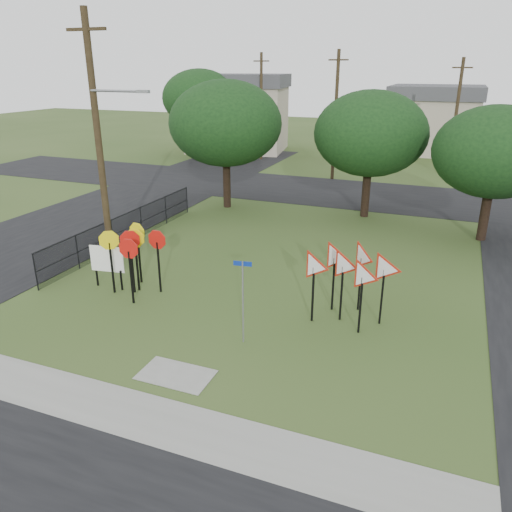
% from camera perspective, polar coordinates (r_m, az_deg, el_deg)
% --- Properties ---
extents(ground, '(140.00, 140.00, 0.00)m').
position_cam_1_polar(ground, '(15.94, -4.75, -8.88)').
color(ground, '#2E461A').
extents(sidewalk, '(30.00, 1.60, 0.02)m').
position_cam_1_polar(sidewalk, '(12.95, -13.33, -17.25)').
color(sidewalk, gray).
rests_on(sidewalk, ground).
extents(planting_strip, '(30.00, 0.80, 0.02)m').
position_cam_1_polar(planting_strip, '(12.24, -16.68, -20.28)').
color(planting_strip, '#2E461A').
rests_on(planting_strip, ground).
extents(street_left, '(8.00, 50.00, 0.02)m').
position_cam_1_polar(street_left, '(29.92, -17.11, 4.67)').
color(street_left, black).
rests_on(street_left, ground).
extents(street_far, '(60.00, 8.00, 0.02)m').
position_cam_1_polar(street_far, '(33.87, 10.40, 7.08)').
color(street_far, black).
rests_on(street_far, ground).
extents(curb_pad, '(2.00, 1.20, 0.02)m').
position_cam_1_polar(curb_pad, '(14.15, -9.14, -13.26)').
color(curb_pad, gray).
rests_on(curb_pad, ground).
extents(street_name_sign, '(0.54, 0.10, 2.65)m').
position_cam_1_polar(street_name_sign, '(14.76, -1.51, -4.62)').
color(street_name_sign, gray).
rests_on(street_name_sign, ground).
extents(stop_sign_cluster, '(2.26, 1.81, 2.43)m').
position_cam_1_polar(stop_sign_cluster, '(18.54, -13.84, 1.09)').
color(stop_sign_cluster, black).
rests_on(stop_sign_cluster, ground).
extents(yield_sign_cluster, '(3.18, 2.18, 2.50)m').
position_cam_1_polar(yield_sign_cluster, '(16.27, 10.68, -1.35)').
color(yield_sign_cluster, black).
rests_on(yield_sign_cluster, ground).
extents(info_board, '(1.33, 0.23, 1.67)m').
position_cam_1_polar(info_board, '(19.40, -16.66, -0.51)').
color(info_board, black).
rests_on(info_board, ground).
extents(utility_pole_main, '(3.55, 0.33, 10.00)m').
position_cam_1_polar(utility_pole_main, '(21.76, -17.49, 12.87)').
color(utility_pole_main, '#392C1A').
rests_on(utility_pole_main, ground).
extents(far_pole_a, '(1.40, 0.24, 9.00)m').
position_cam_1_polar(far_pole_a, '(37.41, 9.07, 15.58)').
color(far_pole_a, '#392C1A').
rests_on(far_pole_a, ground).
extents(far_pole_b, '(1.40, 0.24, 8.50)m').
position_cam_1_polar(far_pole_b, '(40.49, 21.84, 14.43)').
color(far_pole_b, '#392C1A').
rests_on(far_pole_b, ground).
extents(far_pole_c, '(1.40, 0.24, 9.00)m').
position_cam_1_polar(far_pole_c, '(45.48, 0.60, 16.72)').
color(far_pole_c, '#392C1A').
rests_on(far_pole_c, ground).
extents(fence_run, '(0.05, 11.55, 1.50)m').
position_cam_1_polar(fence_run, '(24.27, -14.50, 3.17)').
color(fence_run, black).
rests_on(fence_run, ground).
extents(house_left, '(10.58, 8.88, 7.20)m').
position_cam_1_polar(house_left, '(50.76, -2.10, 16.07)').
color(house_left, '#B6A892').
rests_on(house_left, ground).
extents(house_mid, '(8.40, 8.40, 6.20)m').
position_cam_1_polar(house_mid, '(52.60, 19.69, 14.54)').
color(house_mid, '#B6A892').
rests_on(house_mid, ground).
extents(tree_near_left, '(6.40, 6.40, 7.27)m').
position_cam_1_polar(tree_near_left, '(29.22, -3.50, 14.88)').
color(tree_near_left, black).
rests_on(tree_near_left, ground).
extents(tree_near_mid, '(6.00, 6.00, 6.80)m').
position_cam_1_polar(tree_near_mid, '(27.87, 12.97, 13.46)').
color(tree_near_mid, black).
rests_on(tree_near_mid, ground).
extents(tree_near_right, '(5.60, 5.60, 6.33)m').
position_cam_1_polar(tree_near_right, '(25.65, 25.67, 10.65)').
color(tree_near_right, black).
rests_on(tree_near_right, ground).
extents(tree_far_left, '(6.80, 6.80, 7.73)m').
position_cam_1_polar(tree_far_left, '(47.92, -6.44, 17.50)').
color(tree_far_left, black).
rests_on(tree_far_left, ground).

